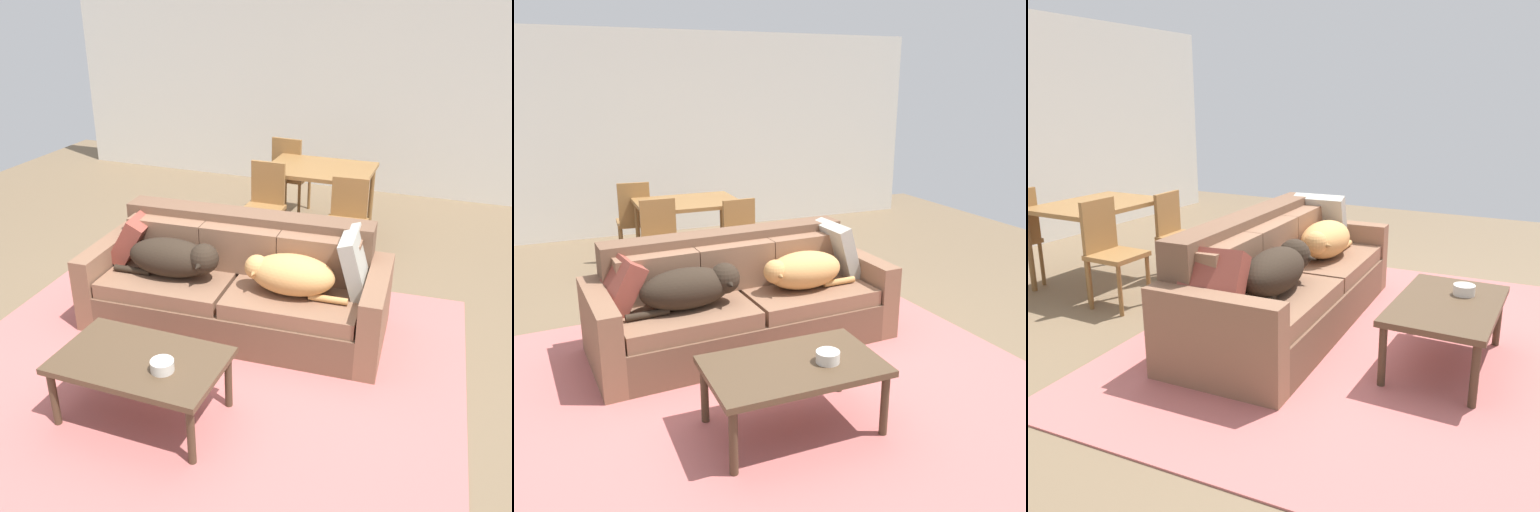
# 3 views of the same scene
# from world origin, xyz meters

# --- Properties ---
(ground_plane) EXTENTS (10.00, 10.00, 0.00)m
(ground_plane) POSITION_xyz_m (0.00, 0.00, 0.00)
(ground_plane) COLOR brown
(back_partition) EXTENTS (8.00, 0.12, 2.70)m
(back_partition) POSITION_xyz_m (0.00, 4.00, 1.35)
(back_partition) COLOR silver
(back_partition) RESTS_ON ground
(area_rug) EXTENTS (3.87, 3.58, 0.01)m
(area_rug) POSITION_xyz_m (-0.04, -0.65, 0.01)
(area_rug) COLOR #BC6360
(area_rug) RESTS_ON ground
(couch) EXTENTS (2.43, 1.05, 0.88)m
(couch) POSITION_xyz_m (-0.04, 0.15, 0.34)
(couch) COLOR brown
(couch) RESTS_ON ground
(dog_on_left_cushion) EXTENTS (0.87, 0.37, 0.31)m
(dog_on_left_cushion) POSITION_xyz_m (-0.48, -0.05, 0.60)
(dog_on_left_cushion) COLOR black
(dog_on_left_cushion) RESTS_ON couch
(dog_on_right_cushion) EXTENTS (0.80, 0.41, 0.30)m
(dog_on_right_cushion) POSITION_xyz_m (0.44, 0.01, 0.60)
(dog_on_right_cushion) COLOR tan
(dog_on_right_cushion) RESTS_ON couch
(throw_pillow_by_left_arm) EXTENTS (0.39, 0.44, 0.42)m
(throw_pillow_by_left_arm) POSITION_xyz_m (-0.97, 0.15, 0.63)
(throw_pillow_by_left_arm) COLOR brown
(throw_pillow_by_left_arm) RESTS_ON couch
(throw_pillow_by_right_arm) EXTENTS (0.28, 0.48, 0.48)m
(throw_pillow_by_right_arm) POSITION_xyz_m (0.89, 0.25, 0.66)
(throw_pillow_by_right_arm) COLOR #A8A599
(throw_pillow_by_right_arm) RESTS_ON couch
(coffee_table) EXTENTS (1.05, 0.64, 0.45)m
(coffee_table) POSITION_xyz_m (-0.17, -1.13, 0.40)
(coffee_table) COLOR brown
(coffee_table) RESTS_ON ground
(bowl_on_coffee_table) EXTENTS (0.14, 0.14, 0.07)m
(bowl_on_coffee_table) POSITION_xyz_m (0.03, -1.20, 0.48)
(bowl_on_coffee_table) COLOR silver
(bowl_on_coffee_table) RESTS_ON coffee_table
(dining_table) EXTENTS (1.12, 0.82, 0.78)m
(dining_table) POSITION_xyz_m (0.08, 2.20, 0.69)
(dining_table) COLOR olive
(dining_table) RESTS_ON ground
(dining_chair_near_left) EXTENTS (0.40, 0.40, 0.91)m
(dining_chair_near_left) POSITION_xyz_m (-0.35, 1.64, 0.51)
(dining_chair_near_left) COLOR olive
(dining_chair_near_left) RESTS_ON ground
(dining_chair_near_right) EXTENTS (0.42, 0.42, 0.85)m
(dining_chair_near_right) POSITION_xyz_m (0.52, 1.61, 0.48)
(dining_chair_near_right) COLOR olive
(dining_chair_near_right) RESTS_ON ground
(dining_chair_far_left) EXTENTS (0.43, 0.43, 0.94)m
(dining_chair_far_left) POSITION_xyz_m (-0.43, 2.73, 0.52)
(dining_chair_far_left) COLOR olive
(dining_chair_far_left) RESTS_ON ground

